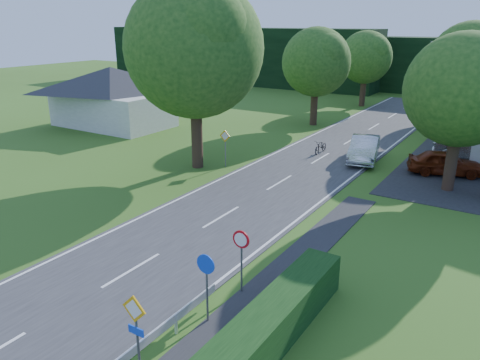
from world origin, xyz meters
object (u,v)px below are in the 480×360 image
Objects in this scene: streetlight at (456,105)px; parked_car_red at (445,163)px; parked_car_silver_a at (471,148)px; moving_car at (364,149)px; motorcycle at (321,147)px.

streetlight reaches higher than parked_car_red.
streetlight is 6.34m from parked_car_silver_a.
streetlight reaches higher than moving_car.
parked_car_red reaches higher than motorcycle.
streetlight is 4.49× the size of motorcycle.
streetlight is at bearing 168.81° from parked_car_silver_a.
parked_car_silver_a is at bearing 21.17° from moving_car.
streetlight is at bearing 179.04° from parked_car_red.
streetlight is 9.56m from motorcycle.
parked_car_silver_a is at bearing -30.02° from parked_car_red.
moving_car is at bearing 119.86° from parked_car_silver_a.
streetlight is at bearing -7.42° from motorcycle.
moving_car reaches higher than parked_car_red.
moving_car is 3.21m from motorcycle.
moving_car is at bearing 68.42° from parked_car_red.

